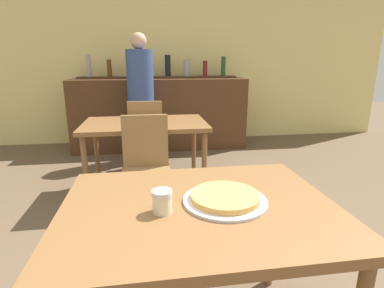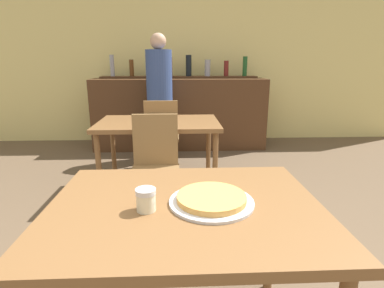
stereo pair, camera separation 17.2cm
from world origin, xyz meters
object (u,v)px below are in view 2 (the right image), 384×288
Objects in this scene: chair_far_side_back at (162,132)px; person_standing at (160,93)px; cheese_shaker at (146,200)px; pizza_tray at (211,200)px; chair_far_side_front at (155,161)px.

chair_far_side_back is 0.69m from person_standing.
pizza_tray is at bearing 10.31° from cheese_shaker.
person_standing reaches higher than cheese_shaker.
cheese_shaker is at bearing -169.69° from pizza_tray.
chair_far_side_front is 1.00× the size of chair_far_side_back.
chair_far_side_back is 9.91× the size of cheese_shaker.
chair_far_side_back is 2.42m from cheese_shaker.
chair_far_side_front is at bearing 92.98° from cheese_shaker.
pizza_tray is at bearing 97.90° from chair_far_side_back.
cheese_shaker reaches higher than pizza_tray.
chair_far_side_front is 9.91× the size of cheese_shaker.
person_standing is at bearing -85.07° from chair_far_side_back.
cheese_shaker is at bearing 91.63° from chair_far_side_back.
pizza_tray is at bearing -75.55° from chair_far_side_front.
chair_far_side_back is at bearing 91.63° from cheese_shaker.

